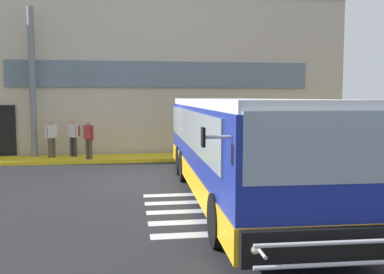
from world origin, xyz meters
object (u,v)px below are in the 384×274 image
entry_support_column (32,82)px  passenger_at_curb_edge (89,137)px  bus_main_foreground (236,149)px  passenger_by_doorway (74,135)px  passenger_near_column (51,136)px

entry_support_column → passenger_at_curb_edge: entry_support_column is taller
bus_main_foreground → passenger_by_doorway: bus_main_foreground is taller
passenger_by_doorway → passenger_at_curb_edge: 1.21m
bus_main_foreground → passenger_at_curb_edge: bus_main_foreground is taller
entry_support_column → passenger_by_doorway: bearing=-7.5°
entry_support_column → passenger_by_doorway: 2.85m
entry_support_column → bus_main_foreground: size_ratio=0.54×
entry_support_column → passenger_near_column: entry_support_column is taller
entry_support_column → bus_main_foreground: (6.98, -8.35, -2.05)m
bus_main_foreground → passenger_by_doorway: bearing=123.0°
passenger_by_doorway → passenger_at_curb_edge: size_ratio=1.00×
entry_support_column → passenger_near_column: size_ratio=3.86×
passenger_near_column → passenger_at_curb_edge: bearing=-24.5°
bus_main_foreground → passenger_at_curb_edge: bearing=122.4°
passenger_near_column → passenger_by_doorway: bearing=13.5°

